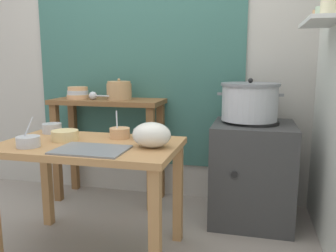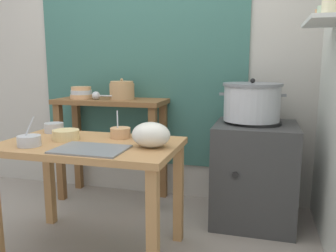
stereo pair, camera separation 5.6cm
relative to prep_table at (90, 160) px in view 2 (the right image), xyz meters
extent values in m
plane|color=gray|center=(0.10, 0.03, -0.61)|extent=(9.00, 9.00, 0.00)
cube|color=#B2ADA3|center=(0.20, 1.13, 0.69)|extent=(4.40, 0.10, 2.60)
cube|color=#38665B|center=(-0.05, 1.07, 0.74)|extent=(1.90, 0.02, 2.10)
cube|color=silver|center=(1.35, 0.43, 0.84)|extent=(0.20, 0.56, 0.02)
cylinder|color=beige|center=(1.35, 0.26, 0.90)|extent=(0.08, 0.08, 0.09)
cylinder|color=#B7D1AD|center=(1.35, 0.44, 0.89)|extent=(0.08, 0.08, 0.08)
cylinder|color=tan|center=(1.35, 0.57, 0.89)|extent=(0.07, 0.07, 0.08)
cube|color=#B27F4C|center=(0.00, 0.00, 0.09)|extent=(1.10, 0.66, 0.04)
cube|color=#B27F4C|center=(0.50, -0.28, -0.27)|extent=(0.06, 0.06, 0.68)
cube|color=#B27F4C|center=(-0.50, 0.28, -0.27)|extent=(0.06, 0.06, 0.68)
cube|color=#B27F4C|center=(0.50, 0.28, -0.27)|extent=(0.06, 0.06, 0.68)
cube|color=brown|center=(-0.25, 0.86, 0.27)|extent=(0.96, 0.40, 0.04)
cube|color=brown|center=(-0.68, 0.71, -0.18)|extent=(0.06, 0.06, 0.86)
cube|color=brown|center=(0.18, 0.71, -0.18)|extent=(0.06, 0.06, 0.86)
cube|color=brown|center=(-0.68, 1.01, -0.18)|extent=(0.06, 0.06, 0.86)
cube|color=brown|center=(0.18, 1.01, -0.18)|extent=(0.06, 0.06, 0.86)
cube|color=#383838|center=(0.98, 0.73, -0.23)|extent=(0.60, 0.60, 0.76)
cylinder|color=black|center=(0.98, 0.73, 0.16)|extent=(0.36, 0.36, 0.02)
cylinder|color=black|center=(0.86, 0.43, -0.16)|extent=(0.04, 0.02, 0.04)
cylinder|color=#B7BABF|center=(0.94, 0.75, 0.30)|extent=(0.41, 0.41, 0.26)
cylinder|color=slate|center=(0.94, 0.75, 0.44)|extent=(0.44, 0.44, 0.02)
sphere|color=black|center=(0.94, 0.75, 0.47)|extent=(0.04, 0.04, 0.04)
cube|color=slate|center=(0.72, 0.75, 0.37)|extent=(0.04, 0.02, 0.02)
cube|color=slate|center=(1.17, 0.75, 0.37)|extent=(0.04, 0.02, 0.02)
cylinder|color=tan|center=(-0.14, 0.86, 0.36)|extent=(0.21, 0.21, 0.14)
cylinder|color=tan|center=(-0.14, 0.86, 0.44)|extent=(0.19, 0.19, 0.02)
sphere|color=tan|center=(-0.14, 0.86, 0.46)|extent=(0.02, 0.02, 0.02)
cylinder|color=tan|center=(-0.51, 0.83, 0.31)|extent=(0.19, 0.19, 0.04)
cylinder|color=#B7BABF|center=(-0.51, 0.83, 0.35)|extent=(0.18, 0.18, 0.04)
cylinder|color=tan|center=(-0.51, 0.83, 0.38)|extent=(0.17, 0.17, 0.03)
sphere|color=#B7BABF|center=(-0.35, 0.79, 0.33)|extent=(0.07, 0.07, 0.07)
cylinder|color=#B7BABF|center=(-0.21, 0.78, 0.33)|extent=(0.21, 0.02, 0.01)
cube|color=slate|center=(0.10, -0.17, 0.12)|extent=(0.40, 0.28, 0.01)
ellipsoid|color=silver|center=(0.41, -0.01, 0.18)|extent=(0.23, 0.18, 0.15)
cylinder|color=#B7BABF|center=(-0.30, -0.18, 0.14)|extent=(0.14, 0.14, 0.06)
cylinder|color=#BFB28C|center=(-0.30, -0.18, 0.17)|extent=(0.12, 0.12, 0.01)
cylinder|color=#B7BABF|center=(-0.31, -0.17, 0.20)|extent=(0.06, 0.08, 0.17)
cylinder|color=#E5C684|center=(-0.18, 0.03, 0.14)|extent=(0.17, 0.17, 0.06)
cylinder|color=brown|center=(-0.18, 0.03, 0.17)|extent=(0.14, 0.14, 0.01)
cylinder|color=tan|center=(0.13, 0.18, 0.14)|extent=(0.13, 0.13, 0.07)
cylinder|color=#BFB28C|center=(0.13, 0.18, 0.17)|extent=(0.11, 0.11, 0.01)
cylinder|color=#B7BABF|center=(0.12, 0.17, 0.20)|extent=(0.04, 0.08, 0.18)
cylinder|color=#B7BABF|center=(-0.40, 0.23, 0.14)|extent=(0.13, 0.13, 0.07)
cylinder|color=#BFB28C|center=(-0.40, 0.23, 0.17)|extent=(0.11, 0.11, 0.01)
cylinder|color=#B7BABF|center=(0.28, 0.18, 0.14)|extent=(0.10, 0.10, 0.07)
cylinder|color=#BFB28C|center=(0.28, 0.18, 0.17)|extent=(0.09, 0.09, 0.01)
camera|label=1|loc=(0.97, -1.88, 0.59)|focal=36.82mm
camera|label=2|loc=(1.02, -1.87, 0.59)|focal=36.82mm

